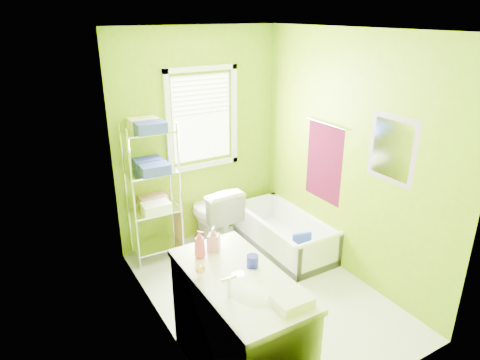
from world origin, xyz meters
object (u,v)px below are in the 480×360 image
toilet (213,215)px  vanity (240,325)px  bathtub (285,238)px  wire_shelf_unit (153,177)px

toilet → vanity: vanity is taller
bathtub → wire_shelf_unit: bearing=156.3°
bathtub → vanity: size_ratio=1.11×
bathtub → vanity: bearing=-136.3°
vanity → wire_shelf_unit: 2.09m
bathtub → vanity: vanity is taller
bathtub → wire_shelf_unit: (-1.40, 0.62, 0.88)m
toilet → bathtub: bearing=143.0°
vanity → wire_shelf_unit: wire_shelf_unit is taller
toilet → wire_shelf_unit: bearing=-7.9°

